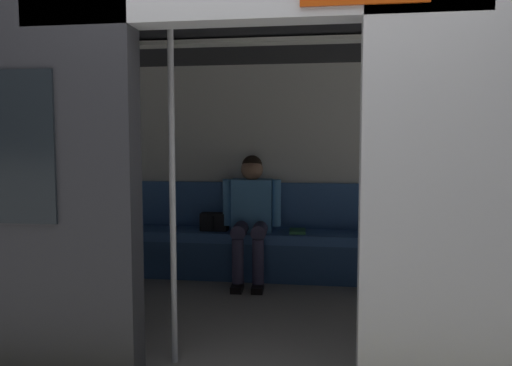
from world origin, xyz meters
The scene contains 6 objects.
train_car centered at (0.08, -1.23, 1.46)m, with size 6.40×2.76×2.19m.
bench_seat centered at (0.00, -2.25, 0.35)m, with size 3.35×0.44×0.45m.
person_seated centered at (0.30, -2.19, 0.67)m, with size 0.55×0.69×1.18m.
handbag centered at (0.67, -2.27, 0.54)m, with size 0.26×0.15×0.17m.
book centered at (-0.13, -2.26, 0.47)m, with size 0.15×0.22×0.03m, color #33723F.
grab_pole_door centered at (0.49, -0.40, 1.02)m, with size 0.04×0.04×2.05m, color silver.
Camera 1 is at (-0.39, 2.34, 1.31)m, focal length 34.64 mm.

